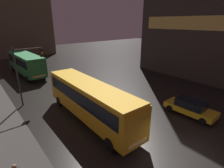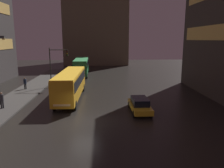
# 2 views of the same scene
# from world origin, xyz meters

# --- Properties ---
(ground_plane) EXTENTS (120.00, 120.00, 0.00)m
(ground_plane) POSITION_xyz_m (0.00, 0.00, 0.00)
(ground_plane) COLOR black
(building_right_block) EXTENTS (10.07, 19.38, 21.61)m
(building_right_block) POSITION_xyz_m (19.85, 7.62, 10.80)
(building_right_block) COLOR #383333
(building_right_block) RESTS_ON ground
(building_far_backdrop) EXTENTS (18.07, 12.00, 21.25)m
(building_far_backdrop) POSITION_xyz_m (-0.11, 48.02, 10.63)
(building_far_backdrop) COLOR brown
(building_far_backdrop) RESTS_ON ground
(bus_near) EXTENTS (2.60, 11.37, 3.36)m
(bus_near) POSITION_xyz_m (-2.29, 7.65, 2.07)
(bus_near) COLOR orange
(bus_near) RESTS_ON ground
(bus_far) EXTENTS (2.97, 11.02, 3.35)m
(bus_far) POSITION_xyz_m (-2.68, 26.00, 2.07)
(bus_far) COLOR #236B38
(bus_far) RESTS_ON ground
(car_taxi) EXTENTS (1.93, 4.55, 1.44)m
(car_taxi) POSITION_xyz_m (5.32, 2.53, 0.74)
(car_taxi) COLOR gold
(car_taxi) RESTS_ON ground
(traffic_light_main) EXTENTS (2.81, 0.35, 5.99)m
(traffic_light_main) POSITION_xyz_m (-5.26, 14.43, 4.02)
(traffic_light_main) COLOR #2D2D2D
(traffic_light_main) RESTS_ON ground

